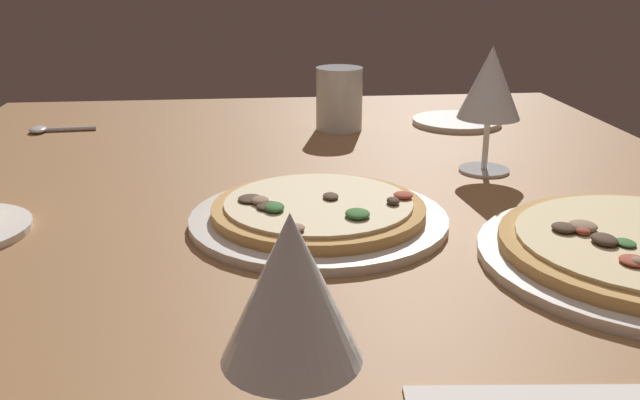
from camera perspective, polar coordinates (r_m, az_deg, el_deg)
name	(u,v)px	position (r cm, az deg, el deg)	size (l,w,h in cm)	color
dining_table	(320,246)	(76.69, 0.01, -3.74)	(150.00, 110.00, 4.00)	#996B42
pizza_main	(320,213)	(77.10, -0.02, -1.09)	(28.07, 28.07, 3.30)	silver
wine_glass_far	(490,86)	(96.26, 13.52, 8.89)	(8.30, 8.30, 16.79)	silver
wine_glass_near	(291,301)	(34.92, -2.34, -8.14)	(7.14, 7.14, 16.33)	silver
water_glass	(339,103)	(119.32, 1.55, 7.78)	(7.74, 7.74, 10.36)	silver
side_plate	(457,121)	(126.23, 10.91, 6.21)	(15.24, 15.24, 0.90)	silver
spoon	(47,129)	(126.55, -21.08, 5.31)	(4.20, 10.86, 1.00)	silver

